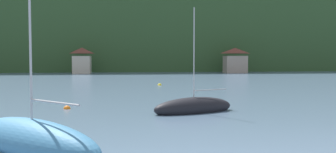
{
  "coord_description": "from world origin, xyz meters",
  "views": [
    {
      "loc": [
        -2.51,
        20.95,
        3.9
      ],
      "look_at": [
        0.0,
        41.72,
        2.79
      ],
      "focal_mm": 38.66,
      "sensor_mm": 36.0,
      "label": 1
    }
  ],
  "objects": [
    {
      "name": "shore_building_central",
      "position": [
        25.37,
        109.82,
        3.07
      ],
      "size": [
        5.62,
        4.29,
        6.31
      ],
      "color": "gray",
      "rests_on": "ground_plane"
    },
    {
      "name": "mooring_buoy_far",
      "position": [
        2.36,
        71.02,
        0.0
      ],
      "size": [
        0.55,
        0.55,
        0.55
      ],
      "primitive_type": "sphere",
      "color": "yellow",
      "rests_on": "ground_plane"
    },
    {
      "name": "sailboat_mid_7",
      "position": [
        -6.36,
        36.46,
        0.43
      ],
      "size": [
        7.4,
        7.23,
        11.65
      ],
      "rotation": [
        0.0,
        0.0,
        2.38
      ],
      "color": "teal",
      "rests_on": "ground_plane"
    },
    {
      "name": "mooring_buoy_near",
      "position": [
        -6.85,
        48.84,
        0.0
      ],
      "size": [
        0.52,
        0.52,
        0.52
      ],
      "primitive_type": "sphere",
      "color": "orange",
      "rests_on": "ground_plane"
    },
    {
      "name": "shore_building_westcentral",
      "position": [
        -12.69,
        110.06,
        3.05
      ],
      "size": [
        4.3,
        4.8,
        6.27
      ],
      "color": "#BCB29E",
      "rests_on": "ground_plane"
    },
    {
      "name": "sailboat_mid_0",
      "position": [
        2.37,
        46.05,
        0.34
      ],
      "size": [
        6.46,
        3.84,
        7.81
      ],
      "rotation": [
        0.0,
        0.0,
        3.5
      ],
      "color": "black",
      "rests_on": "ground_plane"
    },
    {
      "name": "wooded_hillside",
      "position": [
        -27.9,
        147.12,
        9.12
      ],
      "size": [
        352.0,
        54.0,
        55.36
      ],
      "color": "#2D4C28",
      "rests_on": "ground_plane"
    }
  ]
}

